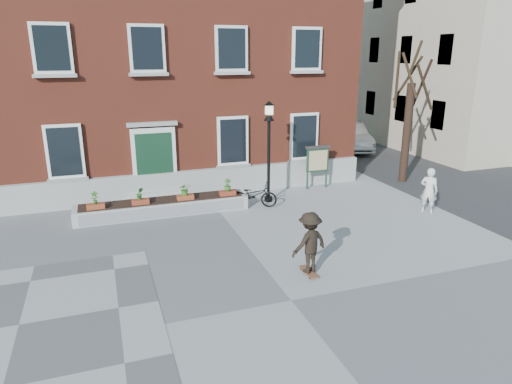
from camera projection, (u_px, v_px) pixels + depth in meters
name	position (u px, v px, depth m)	size (l,w,h in m)	color
ground	(291.00, 300.00, 10.88)	(100.00, 100.00, 0.00)	gray
checker_patch	(19.00, 325.00, 9.90)	(6.00, 6.00, 0.01)	#535355
bicycle	(253.00, 195.00, 17.35)	(0.62, 1.79, 0.94)	black
parked_car	(348.00, 136.00, 27.49)	(1.75, 5.01, 1.65)	silver
bystander	(429.00, 190.00, 16.61)	(0.62, 0.41, 1.70)	silver
brick_building	(134.00, 38.00, 21.02)	(18.40, 10.85, 12.60)	brown
planter_assembly	(163.00, 206.00, 16.64)	(6.20, 1.12, 1.15)	beige
bare_tree	(408.00, 120.00, 20.11)	(1.83, 1.83, 6.16)	#301E15
side_street	(416.00, 32.00, 32.32)	(15.20, 36.00, 14.50)	#39393B
lamp_post	(269.00, 138.00, 17.39)	(0.40, 0.40, 3.93)	black
notice_board	(318.00, 160.00, 19.49)	(1.10, 0.16, 1.87)	#193221
skateboarder	(310.00, 243.00, 11.93)	(1.20, 0.88, 1.74)	brown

